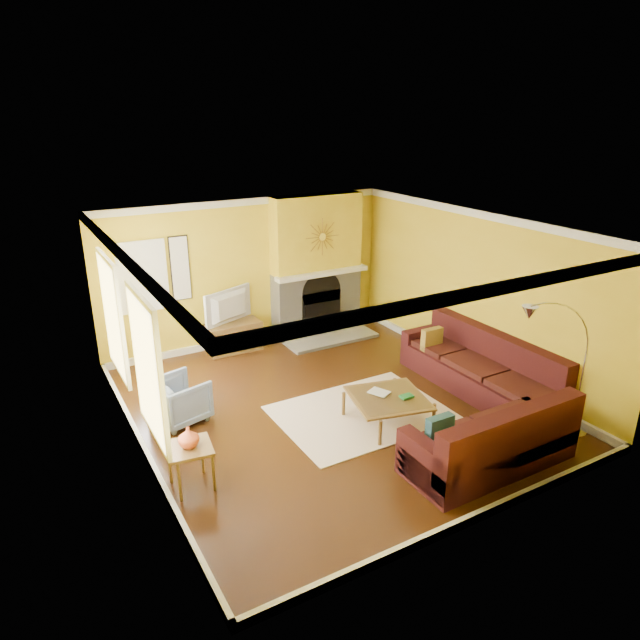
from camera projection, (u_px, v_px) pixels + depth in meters
floor at (330, 407)px, 8.54m from camera, size 5.50×6.00×0.02m
ceiling at (331, 227)px, 7.60m from camera, size 5.50×6.00×0.02m
wall_back at (247, 272)px, 10.52m from camera, size 5.50×0.02×2.70m
wall_front at (486, 415)px, 5.62m from camera, size 5.50×0.02×2.70m
wall_left at (132, 362)px, 6.79m from camera, size 0.02×6.00×2.70m
wall_right at (475, 293)px, 9.35m from camera, size 0.02×6.00×2.70m
baseboard at (330, 403)px, 8.52m from camera, size 5.50×6.00×0.12m
crown_molding at (331, 232)px, 7.62m from camera, size 5.50×6.00×0.12m
window_left_near at (112, 317)px, 7.81m from camera, size 0.06×1.22×1.72m
window_left_far at (146, 369)px, 6.26m from camera, size 0.06×1.22×1.72m
window_back at (143, 277)px, 9.52m from camera, size 0.82×0.06×1.22m
wall_art at (180, 268)px, 9.82m from camera, size 0.34×0.04×1.14m
fireplace at (316, 265)px, 10.98m from camera, size 1.80×0.40×2.70m
mantel at (323, 273)px, 10.82m from camera, size 1.92×0.22×0.08m
hearth at (331, 338)px, 10.99m from camera, size 1.80×0.70×0.06m
sunburst at (322, 237)px, 10.58m from camera, size 0.70×0.04×0.70m
rug at (361, 413)px, 8.32m from camera, size 2.40×1.80×0.02m
sectional_sofa at (443, 386)px, 8.18m from camera, size 2.90×3.41×0.90m
coffee_table at (388, 409)px, 8.05m from camera, size 1.22×1.22×0.40m
media_console at (234, 337)px, 10.42m from camera, size 0.98×0.44×0.54m
tv at (232, 307)px, 10.22m from camera, size 1.05×0.53×0.62m
subwoofer at (254, 339)px, 10.66m from camera, size 0.29×0.29×0.29m
armchair at (180, 400)px, 8.05m from camera, size 0.86×0.85×0.65m
side_table at (191, 467)px, 6.63m from camera, size 0.56×0.56×0.55m
vase at (189, 437)px, 6.49m from camera, size 0.28×0.28×0.25m
book at (375, 395)px, 7.99m from camera, size 0.31×0.34×0.03m
arc_lamp at (556, 375)px, 7.20m from camera, size 1.31×0.36×2.05m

